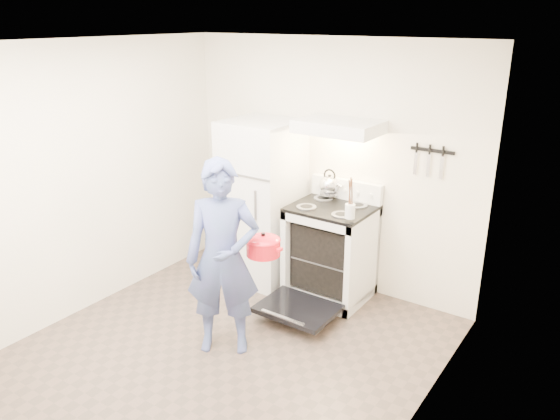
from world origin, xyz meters
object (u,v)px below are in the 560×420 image
at_px(tea_kettle, 329,184).
at_px(person, 223,259).
at_px(dutch_oven, 263,248).
at_px(stove_body, 330,253).
at_px(refrigerator, 262,202).

relative_size(tea_kettle, person, 0.18).
relative_size(person, dutch_oven, 4.69).
distance_m(stove_body, dutch_oven, 1.12).
distance_m(stove_body, person, 1.38).
height_order(refrigerator, dutch_oven, refrigerator).
bearing_deg(refrigerator, person, -67.33).
xyz_separation_m(refrigerator, stove_body, (0.81, 0.02, -0.39)).
bearing_deg(dutch_oven, refrigerator, 126.46).
bearing_deg(tea_kettle, person, -94.52).
relative_size(refrigerator, tea_kettle, 5.75).
height_order(stove_body, person, person).
relative_size(tea_kettle, dutch_oven, 0.84).
relative_size(stove_body, person, 0.56).
relative_size(stove_body, dutch_oven, 2.62).
distance_m(refrigerator, person, 1.38).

